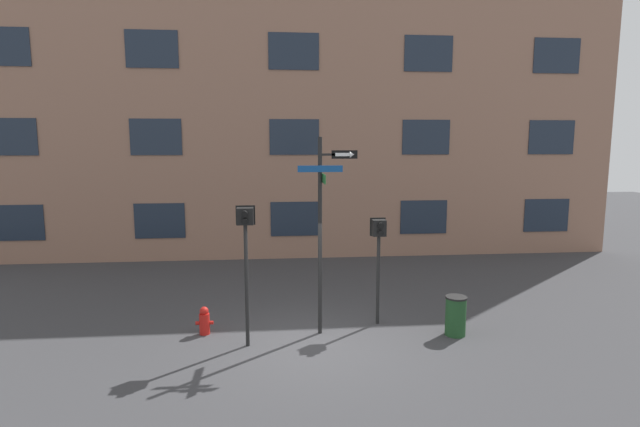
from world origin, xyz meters
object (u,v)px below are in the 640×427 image
object	(u,v)px
trash_bin	(456,316)
street_sign_pole	(323,219)
pedestrian_signal_right	(379,242)
fire_hydrant	(204,321)
pedestrian_signal_left	(246,238)

from	to	relation	value
trash_bin	street_sign_pole	bearing A→B (deg)	172.36
pedestrian_signal_right	trash_bin	xyz separation A→B (m)	(1.57, -0.86, -1.52)
street_sign_pole	pedestrian_signal_right	size ratio (longest dim) A/B	1.74
street_sign_pole	pedestrian_signal_right	bearing A→B (deg)	19.19
street_sign_pole	fire_hydrant	size ratio (longest dim) A/B	6.92
trash_bin	pedestrian_signal_right	bearing A→B (deg)	151.38
pedestrian_signal_left	pedestrian_signal_right	bearing A→B (deg)	18.94
street_sign_pole	pedestrian_signal_right	world-z (taller)	street_sign_pole
pedestrian_signal_left	street_sign_pole	bearing A→B (deg)	18.73
pedestrian_signal_right	trash_bin	world-z (taller)	pedestrian_signal_right
pedestrian_signal_left	fire_hydrant	world-z (taller)	pedestrian_signal_left
pedestrian_signal_left	fire_hydrant	bearing A→B (deg)	143.15
fire_hydrant	trash_bin	world-z (taller)	trash_bin
street_sign_pole	fire_hydrant	bearing A→B (deg)	176.00
pedestrian_signal_left	pedestrian_signal_right	xyz separation A→B (m)	(2.98, 1.02, -0.34)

